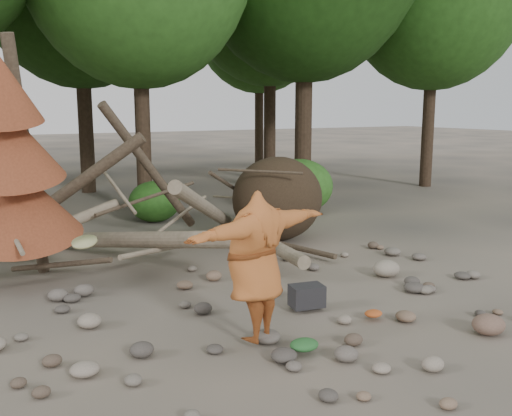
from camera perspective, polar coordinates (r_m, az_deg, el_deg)
ground at (r=8.74m, az=2.23°, el=-10.87°), size 120.00×120.00×0.00m
deadfall_pile at (r=13.02m, az=0.12°, el=0.51°), size 8.55×5.24×3.30m
dead_conifer at (r=10.44m, az=-22.77°, el=3.74°), size 2.06×2.16×4.35m
bush_mid at (r=15.81m, az=-10.12°, el=0.64°), size 1.40×1.40×1.12m
bush_right at (r=16.91m, az=4.34°, el=2.21°), size 2.00×2.00×1.60m
frisbee_thrower at (r=7.45m, az=-0.05°, el=-5.86°), size 3.65×1.36×2.00m
backpack at (r=9.01m, az=5.10°, el=-9.10°), size 0.56×0.43×0.34m
cloth_green at (r=7.56m, az=4.83°, el=-13.81°), size 0.39×0.32×0.15m
cloth_orange at (r=8.80m, az=11.65°, el=-10.60°), size 0.28×0.23×0.10m
boulder_front_right at (r=8.72m, az=22.24°, el=-10.73°), size 0.47×0.43×0.28m
boulder_mid_right at (r=10.94m, az=12.92°, el=-5.92°), size 0.51×0.46×0.31m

